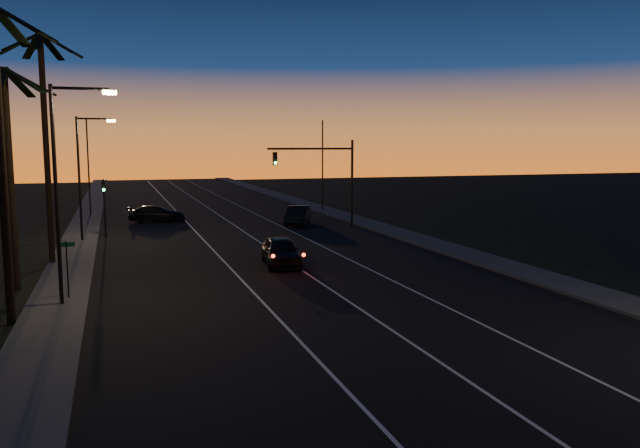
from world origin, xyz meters
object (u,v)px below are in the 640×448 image
object	(u,v)px
signal_mast	(324,168)
cross_car	(157,214)
lead_car	(281,251)
right_car	(298,216)

from	to	relation	value
signal_mast	cross_car	size ratio (longest dim) A/B	1.42
signal_mast	cross_car	distance (m)	15.41
lead_car	right_car	distance (m)	17.19
signal_mast	cross_car	world-z (taller)	signal_mast
signal_mast	right_car	distance (m)	4.75
right_car	signal_mast	bearing A→B (deg)	-50.79
signal_mast	right_car	world-z (taller)	signal_mast
signal_mast	lead_car	xyz separation A→B (m)	(-7.32, -14.22, -3.99)
cross_car	signal_mast	bearing A→B (deg)	-32.58
signal_mast	cross_car	xyz separation A→B (m)	(-12.53, 8.01, -4.07)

